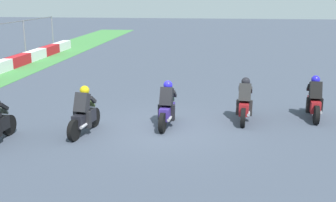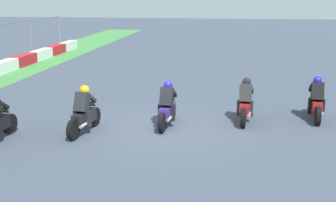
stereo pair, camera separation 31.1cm
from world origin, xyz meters
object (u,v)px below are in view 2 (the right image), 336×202
object	(u,v)px
rider_lane_a	(316,102)
rider_lane_c	(167,108)
rider_lane_b	(245,104)
rider_lane_d	(84,114)

from	to	relation	value
rider_lane_a	rider_lane_c	bearing A→B (deg)	110.56
rider_lane_b	rider_lane_c	size ratio (longest dim) A/B	1.00
rider_lane_b	rider_lane_a	bearing A→B (deg)	-70.11
rider_lane_a	rider_lane_c	xyz separation A→B (m)	(-1.48, 4.99, 0.00)
rider_lane_c	rider_lane_a	bearing A→B (deg)	-68.26
rider_lane_a	rider_lane_d	bearing A→B (deg)	112.80
rider_lane_b	rider_lane_c	world-z (taller)	same
rider_lane_c	rider_lane_b	bearing A→B (deg)	-65.85
rider_lane_b	rider_lane_d	distance (m)	5.40
rider_lane_b	rider_lane_c	distance (m)	2.71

